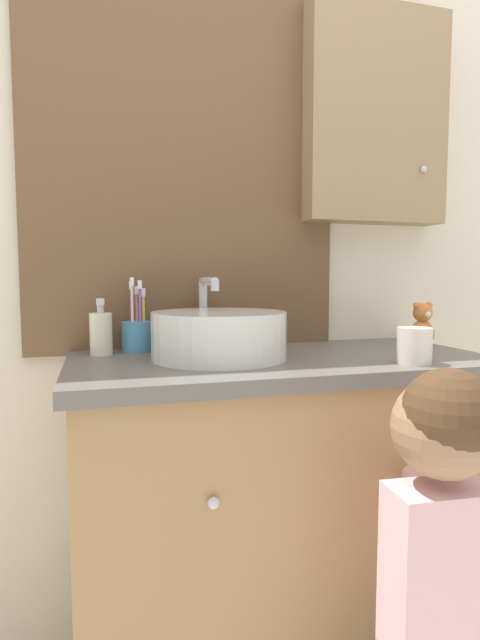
{
  "coord_description": "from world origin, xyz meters",
  "views": [
    {
      "loc": [
        -0.45,
        -0.84,
        1.07
      ],
      "look_at": [
        -0.13,
        0.29,
        0.97
      ],
      "focal_mm": 28.0,
      "sensor_mm": 36.0,
      "label": 1
    }
  ],
  "objects_px": {
    "teddy_bear": "(422,326)",
    "drinking_cup": "(414,346)",
    "soap_dispenser": "(101,333)",
    "sink_basin": "(219,334)",
    "toothbrush_holder": "(137,333)",
    "child_figure": "(439,544)"
  },
  "relations": [
    {
      "from": "child_figure",
      "to": "teddy_bear",
      "type": "bearing_deg",
      "value": 57.98
    },
    {
      "from": "sink_basin",
      "to": "soap_dispenser",
      "type": "bearing_deg",
      "value": 153.56
    },
    {
      "from": "child_figure",
      "to": "teddy_bear",
      "type": "distance_m",
      "value": 0.66
    },
    {
      "from": "sink_basin",
      "to": "toothbrush_holder",
      "type": "distance_m",
      "value": 0.26
    },
    {
      "from": "sink_basin",
      "to": "child_figure",
      "type": "bearing_deg",
      "value": -57.14
    },
    {
      "from": "teddy_bear",
      "to": "drinking_cup",
      "type": "bearing_deg",
      "value": -129.29
    },
    {
      "from": "toothbrush_holder",
      "to": "sink_basin",
      "type": "bearing_deg",
      "value": -43.21
    },
    {
      "from": "sink_basin",
      "to": "toothbrush_holder",
      "type": "height_order",
      "value": "same"
    },
    {
      "from": "toothbrush_holder",
      "to": "teddy_bear",
      "type": "relative_size",
      "value": 1.52
    },
    {
      "from": "soap_dispenser",
      "to": "drinking_cup",
      "type": "distance_m",
      "value": 0.78
    },
    {
      "from": "sink_basin",
      "to": "drinking_cup",
      "type": "relative_size",
      "value": 4.57
    },
    {
      "from": "teddy_bear",
      "to": "drinking_cup",
      "type": "height_order",
      "value": "teddy_bear"
    },
    {
      "from": "toothbrush_holder",
      "to": "soap_dispenser",
      "type": "height_order",
      "value": "toothbrush_holder"
    },
    {
      "from": "sink_basin",
      "to": "soap_dispenser",
      "type": "xyz_separation_m",
      "value": [
        -0.28,
        0.14,
        -0.0
      ]
    },
    {
      "from": "sink_basin",
      "to": "toothbrush_holder",
      "type": "relative_size",
      "value": 1.94
    },
    {
      "from": "sink_basin",
      "to": "teddy_bear",
      "type": "bearing_deg",
      "value": 1.98
    },
    {
      "from": "teddy_bear",
      "to": "toothbrush_holder",
      "type": "bearing_deg",
      "value": 168.81
    },
    {
      "from": "child_figure",
      "to": "drinking_cup",
      "type": "xyz_separation_m",
      "value": [
        0.12,
        0.26,
        0.32
      ]
    },
    {
      "from": "toothbrush_holder",
      "to": "teddy_bear",
      "type": "xyz_separation_m",
      "value": [
        0.79,
        -0.16,
        0.01
      ]
    },
    {
      "from": "sink_basin",
      "to": "child_figure",
      "type": "height_order",
      "value": "sink_basin"
    },
    {
      "from": "child_figure",
      "to": "teddy_bear",
      "type": "height_order",
      "value": "teddy_bear"
    },
    {
      "from": "toothbrush_holder",
      "to": "child_figure",
      "type": "distance_m",
      "value": 0.86
    }
  ]
}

